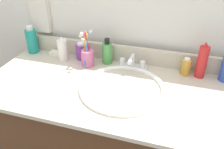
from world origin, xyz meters
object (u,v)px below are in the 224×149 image
Objects in this scene: bottle_spray_red at (202,61)px; bottle_lotion_white at (62,49)px; cup_pink at (87,56)px; soap_bar at (56,53)px; bottle_mouthwash_teal at (32,40)px; hand_towel at (40,13)px; faucet at (132,64)px; bottle_toner_green at (107,53)px; bottle_cream_purple at (82,51)px; bottle_oil_amber at (186,67)px.

bottle_lotion_white is at bearing -177.30° from bottle_spray_red.
cup_pink reaches higher than soap_bar.
bottle_mouthwash_teal is 2.53× the size of soap_bar.
hand_towel is 0.26m from bottle_lotion_white.
hand_towel reaches higher than faucet.
hand_towel reaches higher than bottle_lotion_white.
bottle_lotion_white is at bearing -31.27° from hand_towel.
bottle_mouthwash_teal is at bearing -117.58° from hand_towel.
bottle_toner_green is (-0.14, 0.02, 0.03)m from faucet.
faucet is at bearing -5.82° from bottle_cream_purple.
bottle_oil_amber is 0.57m from bottle_cream_purple.
bottle_mouthwash_teal is at bearing -179.81° from bottle_oil_amber.
bottle_spray_red reaches higher than soap_bar.
bottle_cream_purple reaches higher than soap_bar.
bottle_oil_amber is 0.47× the size of cup_pink.
cup_pink reaches higher than bottle_oil_amber.
hand_towel is 0.92m from bottle_spray_red.
bottle_oil_amber is 1.42× the size of soap_bar.
cup_pink is at bearing -14.19° from soap_bar.
bottle_mouthwash_teal reaches higher than bottle_toner_green.
bottle_spray_red is (0.48, -0.00, 0.02)m from bottle_toner_green.
hand_towel is 0.17m from bottle_mouthwash_teal.
bottle_oil_amber is 0.64× the size of bottle_toner_green.
bottle_oil_amber is 0.95× the size of bottle_cream_purple.
bottle_lotion_white is at bearing -178.09° from faucet.
bottle_mouthwash_teal is at bearing 179.93° from bottle_spray_red.
bottle_toner_green reaches higher than bottle_lotion_white.
bottle_lotion_white is 0.09m from soap_bar.
bottle_oil_amber is at bearing 5.38° from faucet.
hand_towel is at bearing 158.71° from cup_pink.
hand_towel is at bearing 146.31° from soap_bar.
bottle_cream_purple is 0.52× the size of bottle_spray_red.
bottle_mouthwash_teal is 0.83× the size of cup_pink.
faucet is 1.76× the size of bottle_oil_amber.
faucet is at bearing 1.91° from bottle_lotion_white.
faucet reaches higher than soap_bar.
bottle_cream_purple is (-0.57, 0.01, 0.00)m from bottle_oil_amber.
bottle_lotion_white reaches higher than bottle_oil_amber.
faucet is 0.46m from soap_bar.
bottle_spray_red reaches higher than bottle_oil_amber.
bottle_cream_purple is at bearing 1.46° from bottle_mouthwash_teal.
cup_pink is (-0.09, -0.06, -0.01)m from bottle_toner_green.
bottle_toner_green is at bearing 8.45° from bottle_lotion_white.
bottle_lotion_white is 1.45× the size of bottle_cream_purple.
soap_bar is (-0.22, 0.06, -0.04)m from cup_pink.
faucet is at bearing -176.38° from bottle_spray_red.
bottle_toner_green is (-0.41, -0.00, 0.02)m from bottle_oil_amber.
bottle_toner_green is at bearing 32.77° from cup_pink.
hand_towel is 1.36× the size of bottle_mouthwash_teal.
bottle_spray_red is at bearing -0.27° from bottle_toner_green.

